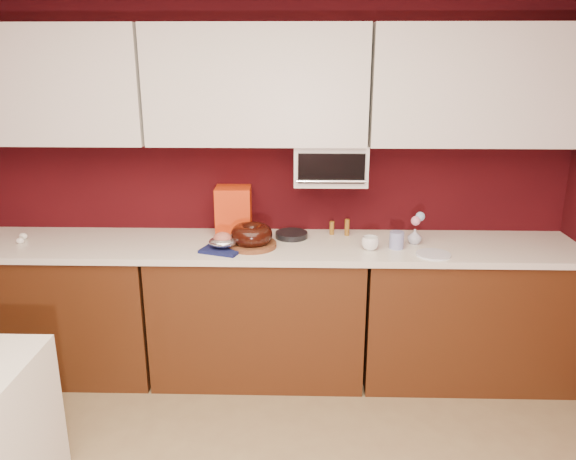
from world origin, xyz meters
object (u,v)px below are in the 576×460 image
(pandoro_box, at_px, (234,210))
(coffee_mug, at_px, (370,242))
(flower_vase, at_px, (415,235))
(toaster_oven, at_px, (330,164))
(foil_ham_nest, at_px, (223,242))
(bundt_cake, at_px, (252,234))
(blue_jar, at_px, (397,240))

(pandoro_box, relative_size, coffee_mug, 3.12)
(coffee_mug, distance_m, flower_vase, 0.32)
(toaster_oven, height_order, flower_vase, toaster_oven)
(foil_ham_nest, relative_size, pandoro_box, 0.55)
(coffee_mug, height_order, flower_vase, flower_vase)
(foil_ham_nest, bearing_deg, pandoro_box, 85.90)
(bundt_cake, distance_m, blue_jar, 0.88)
(bundt_cake, distance_m, coffee_mug, 0.72)
(foil_ham_nest, relative_size, flower_vase, 1.59)
(coffee_mug, bearing_deg, blue_jar, 11.82)
(blue_jar, bearing_deg, pandoro_box, 164.32)
(pandoro_box, xyz_separation_m, blue_jar, (1.02, -0.29, -0.10))
(blue_jar, bearing_deg, flower_vase, 35.81)
(toaster_oven, relative_size, foil_ham_nest, 2.66)
(blue_jar, relative_size, flower_vase, 0.98)
(bundt_cake, bearing_deg, pandoro_box, 116.38)
(coffee_mug, xyz_separation_m, blue_jar, (0.16, 0.03, 0.00))
(flower_vase, bearing_deg, coffee_mug, -156.61)
(blue_jar, bearing_deg, foil_ham_nest, -176.01)
(bundt_cake, bearing_deg, coffee_mug, -2.72)
(foil_ham_nest, height_order, coffee_mug, coffee_mug)
(bundt_cake, bearing_deg, flower_vase, 5.18)
(pandoro_box, height_order, flower_vase, pandoro_box)
(foil_ham_nest, bearing_deg, toaster_oven, 25.35)
(foil_ham_nest, height_order, flower_vase, flower_vase)
(flower_vase, bearing_deg, foil_ham_nest, -172.04)
(bundt_cake, height_order, pandoro_box, pandoro_box)
(flower_vase, bearing_deg, pandoro_box, 170.32)
(toaster_oven, distance_m, bundt_cake, 0.66)
(toaster_oven, height_order, pandoro_box, toaster_oven)
(foil_ham_nest, height_order, blue_jar, blue_jar)
(toaster_oven, xyz_separation_m, coffee_mug, (0.24, -0.27, -0.43))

